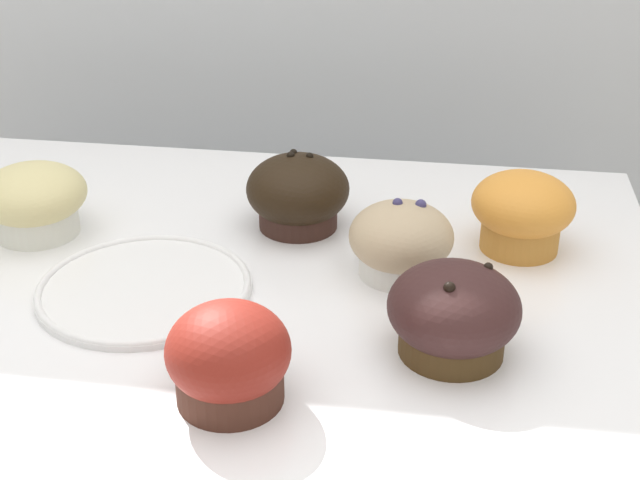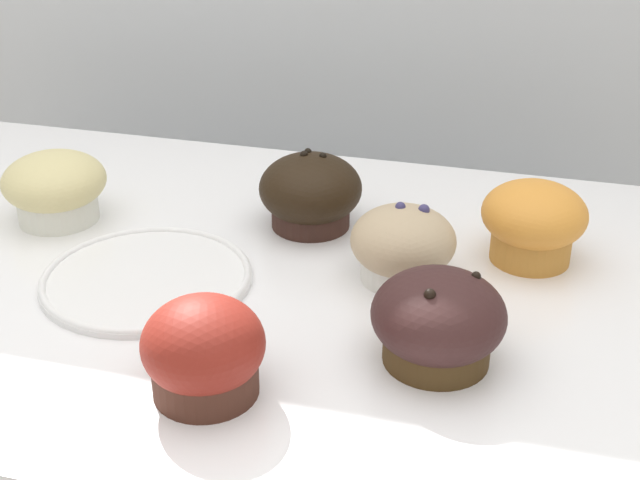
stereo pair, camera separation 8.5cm
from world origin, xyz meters
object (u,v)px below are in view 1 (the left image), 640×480
muffin_back_right (298,194)px  muffin_front_left (229,358)px  muffin_back_left (34,200)px  serving_plate (143,287)px  muffin_back_center (401,241)px  muffin_front_center (522,211)px  muffin_front_right (453,314)px

muffin_back_right → muffin_front_left: muffin_back_right is taller
muffin_back_left → serving_plate: muffin_back_left is taller
muffin_back_center → serving_plate: size_ratio=0.50×
muffin_back_left → muffin_back_center: size_ratio=1.10×
muffin_front_left → muffin_back_center: bearing=61.8°
muffin_back_right → serving_plate: muffin_back_right is taller
muffin_front_center → muffin_back_left: size_ratio=0.94×
muffin_back_right → muffin_back_center: 0.15m
muffin_front_left → muffin_back_center: 0.25m
muffin_back_left → muffin_back_center: bearing=-4.4°
muffin_back_left → muffin_front_right: bearing=-19.8°
muffin_front_right → muffin_front_left: bearing=-151.9°
muffin_back_left → muffin_back_center: 0.39m
muffin_front_left → muffin_front_right: (0.17, 0.09, -0.00)m
muffin_back_left → muffin_back_right: muffin_back_right is taller
muffin_back_left → serving_plate: 0.19m
muffin_front_left → muffin_back_center: size_ratio=0.96×
muffin_front_left → serving_plate: muffin_front_left is taller
muffin_back_left → muffin_back_right: (0.27, 0.06, -0.00)m
muffin_back_left → muffin_back_right: size_ratio=1.01×
muffin_front_center → muffin_back_center: size_ratio=1.03×
muffin_back_right → muffin_front_left: 0.31m
serving_plate → muffin_front_center: bearing=21.7°
serving_plate → muffin_back_left: bearing=146.0°
muffin_front_left → muffin_front_center: bearing=50.9°
muffin_back_left → muffin_front_left: (0.27, -0.25, -0.00)m
muffin_front_right → muffin_back_center: bearing=112.2°
muffin_front_center → serving_plate: muffin_front_center is taller
muffin_front_right → muffin_back_center: (-0.05, 0.13, -0.00)m
muffin_back_right → muffin_back_center: bearing=-36.9°
muffin_front_right → muffin_back_right: bearing=128.0°
serving_plate → muffin_back_right: bearing=52.3°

